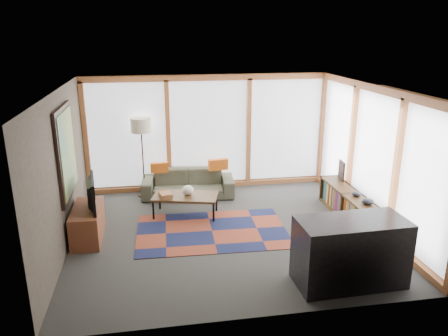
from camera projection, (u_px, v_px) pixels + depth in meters
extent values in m
plane|color=#30302E|center=(228.00, 232.00, 7.95)|extent=(5.50, 5.50, 0.00)
cube|color=#3B3329|center=(62.00, 172.00, 7.12)|extent=(0.04, 5.00, 2.60)
cube|color=#3B3329|center=(265.00, 224.00, 5.20)|extent=(5.50, 0.04, 2.60)
cube|color=silver|center=(228.00, 88.00, 7.16)|extent=(5.50, 5.00, 0.04)
cube|color=white|center=(209.00, 132.00, 9.88)|extent=(5.30, 0.02, 2.35)
cube|color=white|center=(374.00, 157.00, 7.99)|extent=(0.02, 4.80, 2.35)
cube|color=black|center=(66.00, 152.00, 7.33)|extent=(0.05, 1.35, 1.55)
cube|color=gold|center=(68.00, 152.00, 7.33)|extent=(0.02, 1.20, 1.40)
cube|color=maroon|center=(212.00, 231.00, 7.98)|extent=(2.76, 1.83, 0.01)
imported|color=#3D3E2F|center=(188.00, 183.00, 9.61)|extent=(2.05, 0.95, 0.58)
cube|color=#BF5514|center=(159.00, 168.00, 9.39)|extent=(0.39, 0.14, 0.21)
cube|color=#BF5514|center=(218.00, 164.00, 9.56)|extent=(0.44, 0.17, 0.24)
cube|color=brown|center=(166.00, 195.00, 8.45)|extent=(0.27, 0.31, 0.09)
ellipsoid|color=beige|center=(188.00, 190.00, 8.55)|extent=(0.27, 0.27, 0.19)
ellipsoid|color=black|center=(368.00, 201.00, 7.79)|extent=(0.25, 0.25, 0.11)
ellipsoid|color=black|center=(356.00, 194.00, 8.18)|extent=(0.18, 0.18, 0.09)
cube|color=black|center=(342.00, 170.00, 9.03)|extent=(0.07, 0.31, 0.40)
cube|color=brown|center=(88.00, 223.00, 7.64)|extent=(0.48, 1.14, 0.57)
imported|color=black|center=(87.00, 193.00, 7.47)|extent=(0.24, 0.95, 0.54)
cube|color=black|center=(350.00, 252.00, 6.23)|extent=(1.57, 0.77, 0.98)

